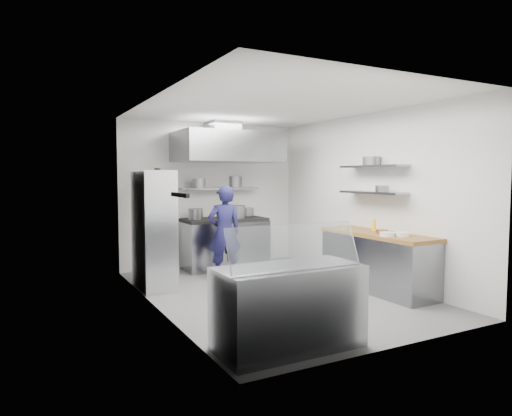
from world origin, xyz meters
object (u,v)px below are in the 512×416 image
chef (224,232)px  display_case (289,307)px  wire_rack (154,230)px  gas_range (224,244)px

chef → display_case: 3.33m
chef → wire_rack: bearing=13.5°
chef → wire_rack: wire_rack is taller
chef → wire_rack: size_ratio=0.87×
display_case → wire_rack: bearing=99.6°
gas_range → wire_rack: 1.96m
gas_range → display_case: 4.25m
chef → display_case: size_ratio=1.07×
wire_rack → display_case: 3.21m
chef → wire_rack: (-1.25, -0.11, 0.12)m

